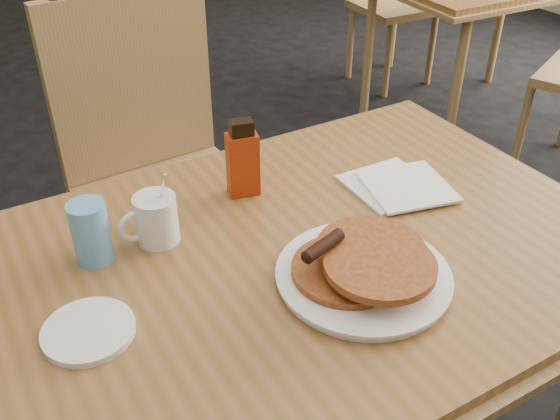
{
  "coord_description": "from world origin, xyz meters",
  "views": [
    {
      "loc": [
        -0.46,
        -0.74,
        1.47
      ],
      "look_at": [
        0.04,
        0.03,
        0.84
      ],
      "focal_mm": 40.0,
      "sensor_mm": 36.0,
      "label": 1
    }
  ],
  "objects_px": {
    "coffee_mug": "(155,219)",
    "syrup_bottle": "(243,161)",
    "pancake_plate": "(364,269)",
    "main_table": "(294,268)",
    "blue_tumbler": "(91,232)",
    "chair_main_far": "(154,149)"
  },
  "relations": [
    {
      "from": "coffee_mug",
      "to": "main_table",
      "type": "bearing_deg",
      "value": -32.63
    },
    {
      "from": "chair_main_far",
      "to": "blue_tumbler",
      "type": "height_order",
      "value": "chair_main_far"
    },
    {
      "from": "pancake_plate",
      "to": "coffee_mug",
      "type": "height_order",
      "value": "coffee_mug"
    },
    {
      "from": "pancake_plate",
      "to": "syrup_bottle",
      "type": "height_order",
      "value": "syrup_bottle"
    },
    {
      "from": "chair_main_far",
      "to": "syrup_bottle",
      "type": "height_order",
      "value": "chair_main_far"
    },
    {
      "from": "main_table",
      "to": "pancake_plate",
      "type": "xyz_separation_m",
      "value": [
        0.06,
        -0.13,
        0.06
      ]
    },
    {
      "from": "main_table",
      "to": "blue_tumbler",
      "type": "height_order",
      "value": "blue_tumbler"
    },
    {
      "from": "coffee_mug",
      "to": "blue_tumbler",
      "type": "relative_size",
      "value": 1.26
    },
    {
      "from": "syrup_bottle",
      "to": "coffee_mug",
      "type": "bearing_deg",
      "value": -150.48
    },
    {
      "from": "main_table",
      "to": "chair_main_far",
      "type": "relative_size",
      "value": 1.29
    },
    {
      "from": "main_table",
      "to": "chair_main_far",
      "type": "bearing_deg",
      "value": 88.47
    },
    {
      "from": "coffee_mug",
      "to": "pancake_plate",
      "type": "bearing_deg",
      "value": -42.06
    },
    {
      "from": "coffee_mug",
      "to": "blue_tumbler",
      "type": "distance_m",
      "value": 0.12
    },
    {
      "from": "coffee_mug",
      "to": "syrup_bottle",
      "type": "xyz_separation_m",
      "value": [
        0.22,
        0.06,
        0.03
      ]
    },
    {
      "from": "main_table",
      "to": "syrup_bottle",
      "type": "height_order",
      "value": "syrup_bottle"
    },
    {
      "from": "chair_main_far",
      "to": "pancake_plate",
      "type": "bearing_deg",
      "value": -87.89
    },
    {
      "from": "blue_tumbler",
      "to": "coffee_mug",
      "type": "bearing_deg",
      "value": -4.59
    },
    {
      "from": "coffee_mug",
      "to": "syrup_bottle",
      "type": "distance_m",
      "value": 0.23
    },
    {
      "from": "pancake_plate",
      "to": "blue_tumbler",
      "type": "xyz_separation_m",
      "value": [
        -0.38,
        0.32,
        0.04
      ]
    },
    {
      "from": "chair_main_far",
      "to": "blue_tumbler",
      "type": "bearing_deg",
      "value": -121.58
    },
    {
      "from": "main_table",
      "to": "coffee_mug",
      "type": "xyz_separation_m",
      "value": [
        -0.2,
        0.17,
        0.09
      ]
    },
    {
      "from": "syrup_bottle",
      "to": "blue_tumbler",
      "type": "bearing_deg",
      "value": -156.79
    }
  ]
}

